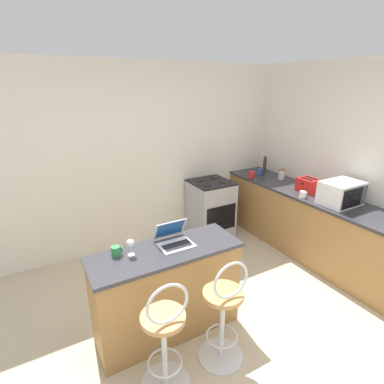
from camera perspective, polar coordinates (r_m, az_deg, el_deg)
The scene contains 17 objects.
ground_plane at distance 3.01m, azimuth 7.17°, elevation -29.91°, with size 20.00×20.00×0.00m, color #BCAD8E.
wall_back at distance 4.29m, azimuth -11.99°, elevation 6.06°, with size 12.00×0.06×2.60m.
breakfast_bar at distance 2.99m, azimuth -4.75°, elevation -18.30°, with size 1.38×0.50×0.89m.
counter_right at distance 4.52m, azimuth 21.51°, elevation -5.70°, with size 0.66×2.97×0.89m.
bar_stool_near at distance 2.51m, azimuth -5.20°, elevation -26.15°, with size 0.40×0.40×1.03m.
bar_stool_far at distance 2.71m, azimuth 6.05°, elevation -22.09°, with size 0.40×0.40×1.03m.
laptop at distance 2.81m, azimuth -3.56°, elevation -8.73°, with size 0.31×0.30×0.21m.
microwave at distance 4.08m, azimuth 26.56°, elevation -0.20°, with size 0.49×0.36×0.29m.
toaster at distance 4.41m, azimuth 21.27°, elevation 1.27°, with size 0.24×0.27×0.19m.
stove_range at distance 4.72m, azimuth 3.53°, elevation -3.19°, with size 0.60×0.61×0.90m.
mug_green at distance 2.70m, azimuth -14.26°, elevation -10.83°, with size 0.09×0.08×0.09m.
pepper_mill at distance 5.17m, azimuth 13.69°, elevation 5.09°, with size 0.06×0.06×0.27m.
mug_red at distance 4.82m, azimuth 11.23°, elevation 3.27°, with size 0.11×0.09×0.10m.
wine_glass_tall at distance 2.65m, azimuth -11.66°, elevation -9.61°, with size 0.07×0.07×0.15m.
mug_white at distance 4.16m, azimuth 20.36°, elevation -0.44°, with size 0.10×0.08×0.09m.
storage_jar at distance 4.87m, azimuth 16.72°, elevation 3.32°, with size 0.10×0.10×0.16m.
mug_blue at distance 5.02m, azimuth 12.77°, elevation 3.77°, with size 0.10×0.08×0.10m.
Camera 1 is at (-1.23, -1.52, 2.29)m, focal length 28.00 mm.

